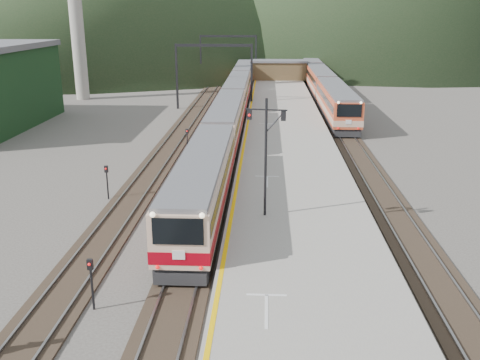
{
  "coord_description": "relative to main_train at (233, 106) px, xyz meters",
  "views": [
    {
      "loc": [
        3.68,
        -11.67,
        11.76
      ],
      "look_at": [
        2.15,
        19.13,
        2.0
      ],
      "focal_mm": 40.0,
      "sensor_mm": 36.0,
      "label": 1
    }
  ],
  "objects": [
    {
      "name": "main_train",
      "position": [
        0.0,
        0.0,
        0.0
      ],
      "size": [
        2.69,
        73.97,
        3.29
      ],
      "color": "tan",
      "rests_on": "track_main"
    },
    {
      "name": "short_signal_b",
      "position": [
        -3.0,
        -13.8,
        -0.41
      ],
      "size": [
        0.25,
        0.21,
        2.27
      ],
      "color": "black",
      "rests_on": "ground"
    },
    {
      "name": "short_signal_c",
      "position": [
        -6.58,
        -25.25,
        -0.41
      ],
      "size": [
        0.22,
        0.17,
        2.27
      ],
      "color": "black",
      "rests_on": "ground"
    },
    {
      "name": "track_second",
      "position": [
        11.5,
        -6.13,
        -1.81
      ],
      "size": [
        2.6,
        200.0,
        0.23
      ],
      "color": "black",
      "rests_on": "ground"
    },
    {
      "name": "second_train",
      "position": [
        11.5,
        21.72,
        0.09
      ],
      "size": [
        2.84,
        58.27,
        3.47
      ],
      "color": "#C94C2B",
      "rests_on": "track_second"
    },
    {
      "name": "signal_mast",
      "position": [
        3.69,
        -30.17,
        3.09
      ],
      "size": [
        2.19,
        0.46,
        6.47
      ],
      "color": "black",
      "rests_on": "platform"
    },
    {
      "name": "gantry_far",
      "position": [
        -2.85,
        33.87,
        3.71
      ],
      "size": [
        9.55,
        0.25,
        8.0
      ],
      "color": "black",
      "rests_on": "ground"
    },
    {
      "name": "station_shed",
      "position": [
        5.6,
        31.87,
        0.7
      ],
      "size": [
        9.4,
        4.4,
        3.1
      ],
      "color": "brown",
      "rests_on": "platform"
    },
    {
      "name": "track_main",
      "position": [
        0.0,
        -6.13,
        -1.81
      ],
      "size": [
        2.6,
        200.0,
        0.23
      ],
      "color": "black",
      "rests_on": "ground"
    },
    {
      "name": "gantry_near",
      "position": [
        -2.85,
        8.87,
        3.71
      ],
      "size": [
        9.55,
        0.25,
        8.0
      ],
      "color": "black",
      "rests_on": "ground"
    },
    {
      "name": "track_far",
      "position": [
        -5.0,
        -6.13,
        -1.81
      ],
      "size": [
        2.6,
        200.0,
        0.23
      ],
      "color": "black",
      "rests_on": "ground"
    },
    {
      "name": "short_signal_a",
      "position": [
        -3.31,
        -38.7,
        -0.41
      ],
      "size": [
        0.23,
        0.17,
        2.27
      ],
      "color": "black",
      "rests_on": "ground"
    },
    {
      "name": "platform",
      "position": [
        5.6,
        -8.13,
        -1.37
      ],
      "size": [
        8.0,
        100.0,
        1.0
      ],
      "primitive_type": "cube",
      "color": "gray",
      "rests_on": "ground"
    }
  ]
}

